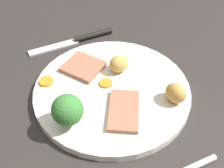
{
  "coord_description": "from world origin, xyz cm",
  "views": [
    {
      "loc": [
        -34.79,
        16.74,
        40.52
      ],
      "look_at": [
        -3.54,
        1.19,
        6.0
      ],
      "focal_mm": 46.24,
      "sensor_mm": 36.0,
      "label": 1
    }
  ],
  "objects_px": {
    "carrot_coin_back": "(46,81)",
    "broccoli_floret": "(67,110)",
    "meat_slice_main": "(124,111)",
    "roast_potato_left": "(119,64)",
    "roast_potato_right": "(176,93)",
    "dinner_plate": "(112,91)",
    "carrot_coin_front": "(106,83)",
    "knife": "(79,39)",
    "meat_slice_under": "(83,67)"
  },
  "relations": [
    {
      "from": "roast_potato_right",
      "to": "knife",
      "type": "distance_m",
      "value": 0.25
    },
    {
      "from": "dinner_plate",
      "to": "knife",
      "type": "relative_size",
      "value": 1.46
    },
    {
      "from": "roast_potato_left",
      "to": "carrot_coin_front",
      "type": "relative_size",
      "value": 1.57
    },
    {
      "from": "dinner_plate",
      "to": "roast_potato_right",
      "type": "bearing_deg",
      "value": -131.48
    },
    {
      "from": "meat_slice_main",
      "to": "carrot_coin_front",
      "type": "height_order",
      "value": "meat_slice_main"
    },
    {
      "from": "roast_potato_left",
      "to": "carrot_coin_back",
      "type": "height_order",
      "value": "roast_potato_left"
    },
    {
      "from": "meat_slice_under",
      "to": "meat_slice_main",
      "type": "bearing_deg",
      "value": -172.07
    },
    {
      "from": "roast_potato_left",
      "to": "broccoli_floret",
      "type": "relative_size",
      "value": 0.64
    },
    {
      "from": "roast_potato_right",
      "to": "knife",
      "type": "height_order",
      "value": "roast_potato_right"
    },
    {
      "from": "broccoli_floret",
      "to": "dinner_plate",
      "type": "bearing_deg",
      "value": -66.95
    },
    {
      "from": "meat_slice_main",
      "to": "roast_potato_left",
      "type": "xyz_separation_m",
      "value": [
        0.09,
        -0.04,
        0.01
      ]
    },
    {
      "from": "meat_slice_under",
      "to": "broccoli_floret",
      "type": "distance_m",
      "value": 0.13
    },
    {
      "from": "meat_slice_main",
      "to": "carrot_coin_back",
      "type": "distance_m",
      "value": 0.15
    },
    {
      "from": "broccoli_floret",
      "to": "knife",
      "type": "bearing_deg",
      "value": -25.23
    },
    {
      "from": "meat_slice_main",
      "to": "roast_potato_left",
      "type": "distance_m",
      "value": 0.1
    },
    {
      "from": "roast_potato_right",
      "to": "broccoli_floret",
      "type": "height_order",
      "value": "broccoli_floret"
    },
    {
      "from": "dinner_plate",
      "to": "knife",
      "type": "distance_m",
      "value": 0.17
    },
    {
      "from": "dinner_plate",
      "to": "carrot_coin_back",
      "type": "xyz_separation_m",
      "value": [
        0.06,
        0.1,
        0.01
      ]
    },
    {
      "from": "meat_slice_main",
      "to": "broccoli_floret",
      "type": "xyz_separation_m",
      "value": [
        0.02,
        0.09,
        0.03
      ]
    },
    {
      "from": "dinner_plate",
      "to": "broccoli_floret",
      "type": "distance_m",
      "value": 0.11
    },
    {
      "from": "meat_slice_under",
      "to": "carrot_coin_back",
      "type": "distance_m",
      "value": 0.07
    },
    {
      "from": "meat_slice_under",
      "to": "carrot_coin_back",
      "type": "xyz_separation_m",
      "value": [
        -0.01,
        0.07,
        -0.0
      ]
    },
    {
      "from": "meat_slice_under",
      "to": "carrot_coin_back",
      "type": "height_order",
      "value": "meat_slice_under"
    },
    {
      "from": "roast_potato_left",
      "to": "dinner_plate",
      "type": "bearing_deg",
      "value": 137.49
    },
    {
      "from": "roast_potato_right",
      "to": "carrot_coin_front",
      "type": "bearing_deg",
      "value": 45.04
    },
    {
      "from": "roast_potato_right",
      "to": "broccoli_floret",
      "type": "bearing_deg",
      "value": 79.66
    },
    {
      "from": "dinner_plate",
      "to": "carrot_coin_back",
      "type": "bearing_deg",
      "value": 56.49
    },
    {
      "from": "roast_potato_right",
      "to": "broccoli_floret",
      "type": "distance_m",
      "value": 0.18
    },
    {
      "from": "meat_slice_under",
      "to": "roast_potato_left",
      "type": "relative_size",
      "value": 1.85
    },
    {
      "from": "meat_slice_main",
      "to": "dinner_plate",
      "type": "bearing_deg",
      "value": -7.21
    },
    {
      "from": "meat_slice_main",
      "to": "meat_slice_under",
      "type": "xyz_separation_m",
      "value": [
        0.13,
        0.02,
        0.0
      ]
    },
    {
      "from": "carrot_coin_back",
      "to": "knife",
      "type": "bearing_deg",
      "value": -44.29
    },
    {
      "from": "dinner_plate",
      "to": "roast_potato_right",
      "type": "distance_m",
      "value": 0.11
    },
    {
      "from": "knife",
      "to": "meat_slice_under",
      "type": "bearing_deg",
      "value": 74.02
    },
    {
      "from": "roast_potato_left",
      "to": "knife",
      "type": "height_order",
      "value": "roast_potato_left"
    },
    {
      "from": "meat_slice_under",
      "to": "roast_potato_right",
      "type": "height_order",
      "value": "roast_potato_right"
    },
    {
      "from": "dinner_plate",
      "to": "broccoli_floret",
      "type": "bearing_deg",
      "value": 113.05
    },
    {
      "from": "meat_slice_under",
      "to": "carrot_coin_back",
      "type": "bearing_deg",
      "value": 94.66
    },
    {
      "from": "carrot_coin_back",
      "to": "carrot_coin_front",
      "type": "bearing_deg",
      "value": -118.64
    },
    {
      "from": "meat_slice_main",
      "to": "carrot_coin_back",
      "type": "height_order",
      "value": "meat_slice_main"
    },
    {
      "from": "roast_potato_left",
      "to": "roast_potato_right",
      "type": "xyz_separation_m",
      "value": [
        -0.11,
        -0.05,
        0.0
      ]
    },
    {
      "from": "carrot_coin_back",
      "to": "roast_potato_right",
      "type": "bearing_deg",
      "value": -127.32
    },
    {
      "from": "roast_potato_left",
      "to": "roast_potato_right",
      "type": "bearing_deg",
      "value": -155.35
    },
    {
      "from": "dinner_plate",
      "to": "carrot_coin_front",
      "type": "distance_m",
      "value": 0.02
    },
    {
      "from": "carrot_coin_back",
      "to": "broccoli_floret",
      "type": "relative_size",
      "value": 0.45
    },
    {
      "from": "meat_slice_main",
      "to": "roast_potato_left",
      "type": "relative_size",
      "value": 2.32
    },
    {
      "from": "carrot_coin_front",
      "to": "carrot_coin_back",
      "type": "bearing_deg",
      "value": 61.36
    },
    {
      "from": "roast_potato_right",
      "to": "knife",
      "type": "relative_size",
      "value": 0.2
    },
    {
      "from": "knife",
      "to": "roast_potato_right",
      "type": "bearing_deg",
      "value": 108.32
    },
    {
      "from": "carrot_coin_back",
      "to": "knife",
      "type": "xyz_separation_m",
      "value": [
        0.11,
        -0.1,
        -0.01
      ]
    }
  ]
}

